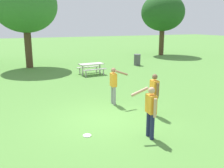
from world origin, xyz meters
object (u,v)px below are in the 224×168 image
at_px(person_bystander, 154,92).
at_px(picnic_table_near, 91,67).
at_px(frisbee, 87,136).
at_px(tree_back_left, 163,13).
at_px(person_catcher, 114,83).
at_px(trash_can_further_along, 137,60).
at_px(person_thrower, 150,109).
at_px(tree_slender_mid, 25,6).

height_order(person_bystander, picnic_table_near, person_bystander).
distance_m(frisbee, tree_back_left, 22.91).
bearing_deg(frisbee, person_bystander, 13.16).
distance_m(person_catcher, person_bystander, 2.08).
bearing_deg(trash_can_further_along, picnic_table_near, -157.06).
bearing_deg(trash_can_further_along, person_catcher, -125.77).
xyz_separation_m(frisbee, tree_back_left, (14.85, 16.80, 4.70)).
relative_size(person_thrower, person_catcher, 1.00).
height_order(frisbee, picnic_table_near, picnic_table_near).
bearing_deg(frisbee, tree_back_left, 48.53).
distance_m(person_thrower, frisbee, 2.19).
relative_size(trash_can_further_along, tree_back_left, 0.14).
xyz_separation_m(picnic_table_near, tree_slender_mid, (-3.61, 4.85, 4.31)).
xyz_separation_m(person_thrower, frisbee, (-1.75, 0.93, -0.95)).
relative_size(frisbee, tree_back_left, 0.04).
height_order(picnic_table_near, trash_can_further_along, trash_can_further_along).
height_order(person_thrower, person_catcher, same).
relative_size(person_bystander, frisbee, 6.02).
bearing_deg(trash_can_further_along, tree_back_left, 40.16).
relative_size(picnic_table_near, trash_can_further_along, 1.86).
bearing_deg(person_bystander, tree_slender_mid, 102.49).
xyz_separation_m(picnic_table_near, trash_can_further_along, (4.96, 2.10, -0.08)).
bearing_deg(tree_slender_mid, trash_can_further_along, -17.79).
height_order(picnic_table_near, tree_slender_mid, tree_slender_mid).
bearing_deg(person_thrower, person_catcher, 83.32).
distance_m(frisbee, trash_can_further_along, 14.34).
bearing_deg(picnic_table_near, frisbee, -110.95).
distance_m(person_thrower, person_bystander, 2.05).
bearing_deg(tree_slender_mid, person_catcher, -79.39).
height_order(person_catcher, picnic_table_near, person_catcher).
bearing_deg(tree_back_left, tree_slender_mid, -170.25).
bearing_deg(trash_can_further_along, person_bystander, -117.31).
bearing_deg(picnic_table_near, person_thrower, -100.16).
bearing_deg(person_thrower, tree_slender_mid, 96.63).
distance_m(person_bystander, tree_back_left, 20.35).
relative_size(picnic_table_near, tree_slender_mid, 0.25).
distance_m(person_catcher, tree_slender_mid, 12.46).
height_order(frisbee, trash_can_further_along, trash_can_further_along).
distance_m(person_thrower, tree_back_left, 22.36).
distance_m(person_catcher, tree_back_left, 19.40).
relative_size(tree_slender_mid, tree_back_left, 1.03).
distance_m(picnic_table_near, tree_slender_mid, 7.43).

